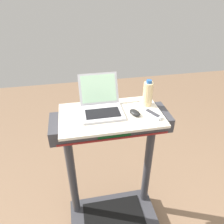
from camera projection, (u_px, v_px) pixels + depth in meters
desk_board at (111, 115)px, 1.60m from camera, size 0.76×0.44×0.02m
laptop at (101, 105)px, 1.62m from camera, size 0.30×0.36×0.23m
computer_mouse at (135, 113)px, 1.58m from camera, size 0.09×0.12×0.03m
water_bottle at (148, 94)px, 1.66m from camera, size 0.07×0.07×0.21m
tv_remote at (152, 114)px, 1.58m from camera, size 0.11×0.16×0.02m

